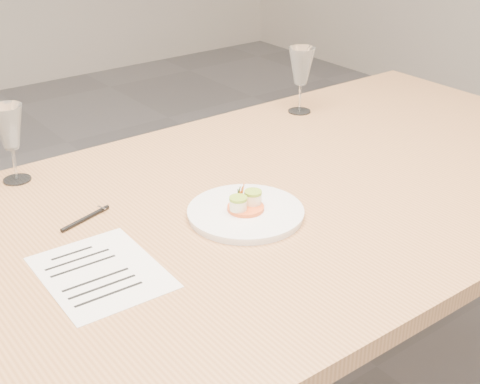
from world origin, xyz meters
TOP-DOWN VIEW (x-y plane):
  - dining_table at (0.00, 0.00)m, footprint 2.40×1.00m
  - dinner_plate at (0.10, -0.05)m, footprint 0.25×0.25m
  - recipe_sheet at (-0.25, -0.06)m, footprint 0.21×0.27m
  - ballpoint_pen at (-0.18, 0.14)m, footprint 0.13×0.05m
  - wine_glass_1 at (-0.22, 0.42)m, footprint 0.08×0.08m
  - wine_glass_2 at (0.63, 0.37)m, footprint 0.08×0.08m

SIDE VIEW (x-z plane):
  - dining_table at x=0.00m, z-range 0.31..1.06m
  - recipe_sheet at x=-0.25m, z-range 0.75..0.75m
  - ballpoint_pen at x=-0.18m, z-range 0.75..0.76m
  - dinner_plate at x=0.10m, z-range 0.73..0.80m
  - wine_glass_1 at x=-0.22m, z-range 0.79..0.98m
  - wine_glass_2 at x=0.63m, z-range 0.79..0.99m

